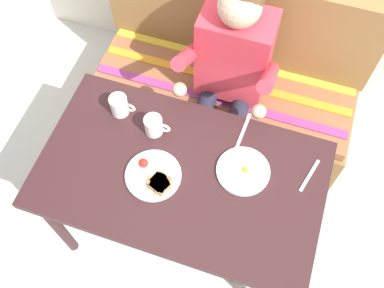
# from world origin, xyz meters

# --- Properties ---
(ground_plane) EXTENTS (8.00, 8.00, 0.00)m
(ground_plane) POSITION_xyz_m (0.00, 0.00, 0.00)
(ground_plane) COLOR beige
(table) EXTENTS (1.20, 0.70, 0.73)m
(table) POSITION_xyz_m (0.00, 0.00, 0.65)
(table) COLOR #341A1C
(table) RESTS_ON ground
(couch) EXTENTS (1.44, 0.56, 1.00)m
(couch) POSITION_xyz_m (0.00, 0.76, 0.33)
(couch) COLOR olive
(couch) RESTS_ON ground
(person) EXTENTS (0.45, 0.61, 1.21)m
(person) POSITION_xyz_m (0.04, 0.59, 0.74)
(person) COLOR #D03442
(person) RESTS_ON ground
(plate_breakfast) EXTENTS (0.23, 0.23, 0.05)m
(plate_breakfast) POSITION_xyz_m (-0.09, -0.06, 0.74)
(plate_breakfast) COLOR white
(plate_breakfast) RESTS_ON table
(plate_eggs) EXTENTS (0.23, 0.23, 0.04)m
(plate_eggs) POSITION_xyz_m (0.25, 0.09, 0.74)
(plate_eggs) COLOR white
(plate_eggs) RESTS_ON table
(coffee_mug) EXTENTS (0.12, 0.08, 0.10)m
(coffee_mug) POSITION_xyz_m (-0.35, 0.20, 0.78)
(coffee_mug) COLOR white
(coffee_mug) RESTS_ON table
(coffee_mug_second) EXTENTS (0.12, 0.08, 0.09)m
(coffee_mug_second) POSITION_xyz_m (-0.17, 0.16, 0.78)
(coffee_mug_second) COLOR white
(coffee_mug_second) RESTS_ON table
(fork) EXTENTS (0.06, 0.17, 0.00)m
(fork) POSITION_xyz_m (0.51, 0.16, 0.73)
(fork) COLOR silver
(fork) RESTS_ON table
(knife) EXTENTS (0.03, 0.20, 0.00)m
(knife) POSITION_xyz_m (0.20, 0.27, 0.73)
(knife) COLOR silver
(knife) RESTS_ON table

